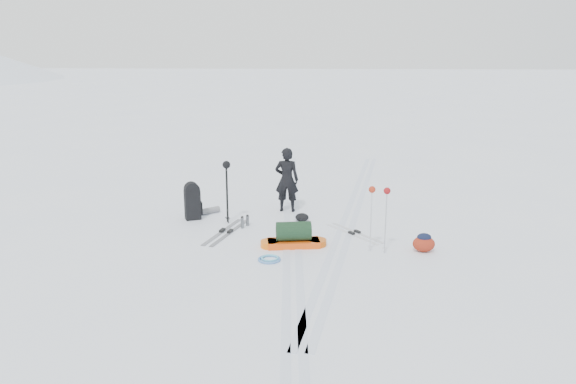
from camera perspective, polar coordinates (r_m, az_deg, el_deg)
name	(u,v)px	position (r m, az deg, el deg)	size (l,w,h in m)	color
ground	(292,235)	(12.42, 0.42, -4.44)	(200.00, 200.00, 0.00)	white
ski_tracks	(320,224)	(13.23, 3.32, -3.25)	(3.38, 17.97, 0.01)	silver
skier	(287,180)	(14.04, -0.12, 1.25)	(0.59, 0.39, 1.63)	black
pulk_sled	(294,237)	(11.70, 0.57, -4.60)	(1.43, 0.62, 0.53)	#F04F0E
expedition_rucksack	(195,202)	(13.71, -9.46, -0.97)	(0.77, 0.91, 0.92)	black
ski_poles_black	(227,172)	(13.09, -6.26, 2.00)	(0.18, 0.20, 1.49)	black
ski_poles_silver	(379,198)	(11.25, 9.26, -0.58)	(0.42, 0.22, 1.37)	silver
touring_skis_grey	(226,232)	(12.69, -6.30, -4.04)	(0.77, 1.95, 0.07)	gray
touring_skis_white	(354,233)	(12.61, 6.75, -4.18)	(1.25, 1.50, 0.06)	silver
rope_coil	(269,259)	(11.03, -1.90, -6.80)	(0.57, 0.57, 0.05)	#5184C4
small_daypack	(424,243)	(11.75, 13.63, -5.03)	(0.49, 0.39, 0.39)	maroon
thermos_pair	(245,221)	(13.00, -4.41, -3.00)	(0.18, 0.28, 0.28)	#5B5F63
stuff_sack	(302,217)	(13.39, 1.43, -2.59)	(0.33, 0.25, 0.20)	black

